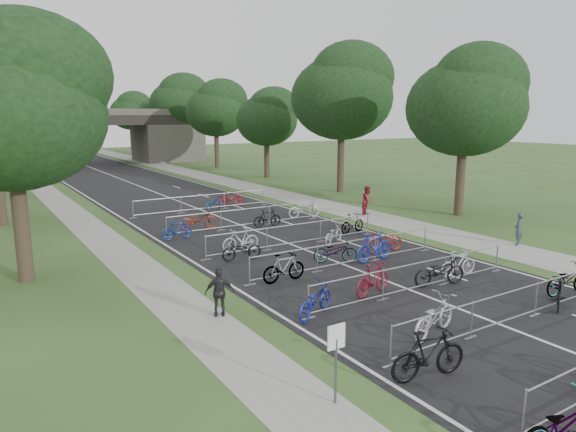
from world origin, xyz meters
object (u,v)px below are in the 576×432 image
at_px(overpass_bridge, 80,137).
at_px(park_sign, 336,349).
at_px(pedestrian_b, 367,200).
at_px(pedestrian_c, 220,293).
at_px(bike_0, 564,426).
at_px(pedestrian_a, 518,229).

height_order(overpass_bridge, park_sign, overpass_bridge).
height_order(pedestrian_b, pedestrian_c, pedestrian_b).
bearing_deg(pedestrian_c, overpass_bridge, -75.67).
bearing_deg(pedestrian_b, overpass_bridge, 71.32).
distance_m(bike_0, pedestrian_b, 23.47).
relative_size(bike_0, pedestrian_b, 1.18).
distance_m(overpass_bridge, pedestrian_c, 56.61).
bearing_deg(overpass_bridge, park_sign, -96.26).
xyz_separation_m(overpass_bridge, pedestrian_a, (9.20, -55.67, -2.74)).
bearing_deg(overpass_bridge, bike_0, -93.75).
bearing_deg(pedestrian_a, pedestrian_c, -27.71).
bearing_deg(bike_0, pedestrian_b, -22.04).
relative_size(overpass_bridge, pedestrian_c, 20.06).
bearing_deg(park_sign, pedestrian_c, 90.00).
xyz_separation_m(bike_0, pedestrian_b, (12.57, 19.82, 0.34)).
bearing_deg(pedestrian_a, park_sign, -7.80).
bearing_deg(bike_0, park_sign, 45.13).
relative_size(pedestrian_a, pedestrian_c, 1.03).
xyz_separation_m(park_sign, pedestrian_a, (16.00, 6.33, -0.47)).
bearing_deg(park_sign, pedestrian_b, 47.11).
bearing_deg(bike_0, overpass_bridge, 6.59).
bearing_deg(pedestrian_a, pedestrian_b, -114.01).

